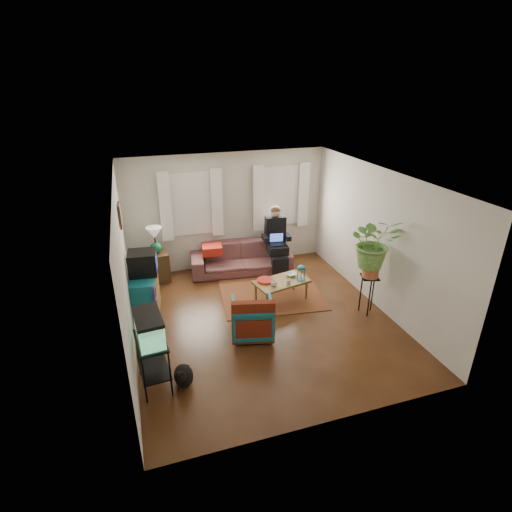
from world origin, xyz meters
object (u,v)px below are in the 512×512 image
object	(u,v)px
dresser	(145,295)
aquarium_stand	(153,363)
sofa	(241,253)
side_table	(158,267)
plant_stand	(367,295)
coffee_table	(281,290)
armchair	(252,317)

from	to	relation	value
dresser	aquarium_stand	distance (m)	1.97
sofa	dresser	distance (m)	2.48
side_table	aquarium_stand	size ratio (longest dim) A/B	0.83
sofa	aquarium_stand	world-z (taller)	sofa
dresser	plant_stand	size ratio (longest dim) A/B	1.17
side_table	sofa	bearing A→B (deg)	-3.13
side_table	coffee_table	distance (m)	2.74
dresser	plant_stand	distance (m)	4.09
armchair	aquarium_stand	bearing A→B (deg)	38.08
armchair	plant_stand	size ratio (longest dim) A/B	0.92
sofa	armchair	world-z (taller)	sofa
sofa	plant_stand	world-z (taller)	sofa
sofa	side_table	distance (m)	1.83
side_table	dresser	xyz separation A→B (m)	(-0.34, -1.31, 0.08)
side_table	aquarium_stand	bearing A→B (deg)	-96.10
dresser	coffee_table	xyz separation A→B (m)	(2.56, -0.29, -0.18)
sofa	dresser	bearing A→B (deg)	-143.53
sofa	side_table	bearing A→B (deg)	-175.78
sofa	side_table	size ratio (longest dim) A/B	3.45
aquarium_stand	armchair	bearing A→B (deg)	19.04
coffee_table	plant_stand	distance (m)	1.63
armchair	dresser	bearing A→B (deg)	-21.97
sofa	coffee_table	world-z (taller)	sofa
side_table	aquarium_stand	world-z (taller)	aquarium_stand
dresser	aquarium_stand	world-z (taller)	dresser
dresser	armchair	distance (m)	2.07
plant_stand	sofa	bearing A→B (deg)	125.88
sofa	aquarium_stand	bearing A→B (deg)	-117.06
armchair	coffee_table	distance (m)	1.28
plant_stand	side_table	bearing A→B (deg)	144.91
aquarium_stand	dresser	bearing A→B (deg)	84.58
dresser	coffee_table	bearing A→B (deg)	0.86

